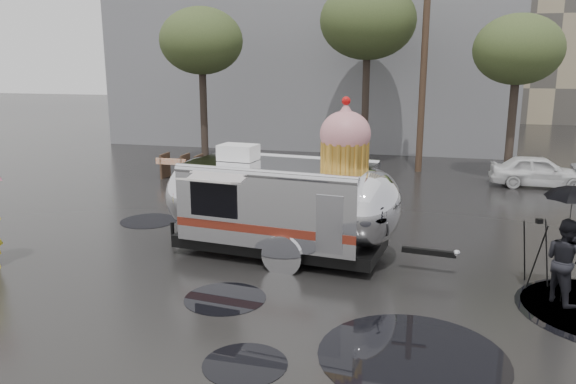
# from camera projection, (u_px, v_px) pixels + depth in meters

# --- Properties ---
(ground) EXTENTS (120.00, 120.00, 0.00)m
(ground) POSITION_uv_depth(u_px,v_px,m) (273.00, 289.00, 11.78)
(ground) COLOR black
(ground) RESTS_ON ground
(puddles) EXTENTS (14.18, 8.51, 0.01)m
(puddles) POSITION_uv_depth(u_px,v_px,m) (471.00, 311.00, 10.73)
(puddles) COLOR black
(puddles) RESTS_ON ground
(grey_building) EXTENTS (22.00, 12.00, 13.00)m
(grey_building) POSITION_uv_depth(u_px,v_px,m) (319.00, 30.00, 33.88)
(grey_building) COLOR slate
(grey_building) RESTS_ON ground
(utility_pole) EXTENTS (1.60, 0.28, 9.00)m
(utility_pole) POSITION_uv_depth(u_px,v_px,m) (424.00, 62.00, 23.29)
(utility_pole) COLOR #473323
(utility_pole) RESTS_ON ground
(tree_left) EXTENTS (3.64, 3.64, 6.95)m
(tree_left) POSITION_uv_depth(u_px,v_px,m) (201.00, 42.00, 24.50)
(tree_left) COLOR #382D26
(tree_left) RESTS_ON ground
(tree_mid) EXTENTS (4.20, 4.20, 8.03)m
(tree_mid) POSITION_uv_depth(u_px,v_px,m) (368.00, 22.00, 24.46)
(tree_mid) COLOR #382D26
(tree_mid) RESTS_ON ground
(tree_right) EXTENTS (3.36, 3.36, 6.42)m
(tree_right) POSITION_uv_depth(u_px,v_px,m) (518.00, 51.00, 21.39)
(tree_right) COLOR #382D26
(tree_right) RESTS_ON ground
(barricade_row) EXTENTS (4.30, 0.80, 1.00)m
(barricade_row) POSITION_uv_depth(u_px,v_px,m) (209.00, 167.00, 22.41)
(barricade_row) COLOR #473323
(barricade_row) RESTS_ON ground
(airstream_trailer) EXTENTS (7.38, 3.04, 3.99)m
(airstream_trailer) POSITION_uv_depth(u_px,v_px,m) (284.00, 200.00, 13.58)
(airstream_trailer) COLOR silver
(airstream_trailer) RESTS_ON ground
(person_right) EXTENTS (0.85, 0.94, 1.72)m
(person_right) POSITION_uv_depth(u_px,v_px,m) (565.00, 261.00, 10.98)
(person_right) COLOR black
(person_right) RESTS_ON ground
(umbrella_black) EXTENTS (1.26, 1.26, 2.41)m
(umbrella_black) POSITION_uv_depth(u_px,v_px,m) (572.00, 206.00, 10.72)
(umbrella_black) COLOR black
(umbrella_black) RESTS_ON ground
(tripod) EXTENTS (0.61, 0.56, 1.49)m
(tripod) POSITION_uv_depth(u_px,v_px,m) (537.00, 246.00, 11.80)
(tripod) COLOR black
(tripod) RESTS_ON ground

